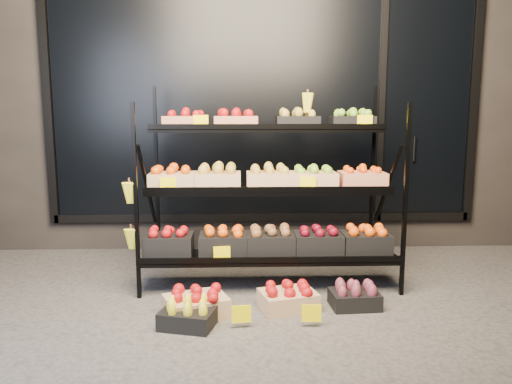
{
  "coord_description": "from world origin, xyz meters",
  "views": [
    {
      "loc": [
        -0.24,
        -3.54,
        1.42
      ],
      "look_at": [
        -0.11,
        0.55,
        0.77
      ],
      "focal_mm": 35.0,
      "sensor_mm": 36.0,
      "label": 1
    }
  ],
  "objects_px": {
    "floor_crate_midleft": "(188,315)",
    "floor_crate_midright": "(288,297)",
    "display_rack": "(267,189)",
    "floor_crate_left": "(196,303)"
  },
  "relations": [
    {
      "from": "floor_crate_left",
      "to": "floor_crate_midleft",
      "type": "xyz_separation_m",
      "value": [
        -0.04,
        -0.18,
        -0.01
      ]
    },
    {
      "from": "display_rack",
      "to": "floor_crate_left",
      "type": "bearing_deg",
      "value": -124.44
    },
    {
      "from": "floor_crate_left",
      "to": "floor_crate_midright",
      "type": "relative_size",
      "value": 1.1
    },
    {
      "from": "display_rack",
      "to": "floor_crate_midright",
      "type": "bearing_deg",
      "value": -80.07
    },
    {
      "from": "floor_crate_left",
      "to": "floor_crate_midright",
      "type": "height_order",
      "value": "floor_crate_left"
    },
    {
      "from": "display_rack",
      "to": "floor_crate_midright",
      "type": "relative_size",
      "value": 4.8
    },
    {
      "from": "floor_crate_midleft",
      "to": "floor_crate_midright",
      "type": "relative_size",
      "value": 0.89
    },
    {
      "from": "display_rack",
      "to": "floor_crate_midleft",
      "type": "height_order",
      "value": "display_rack"
    },
    {
      "from": "floor_crate_midleft",
      "to": "floor_crate_midright",
      "type": "distance_m",
      "value": 0.76
    },
    {
      "from": "display_rack",
      "to": "floor_crate_midleft",
      "type": "distance_m",
      "value": 1.33
    }
  ]
}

